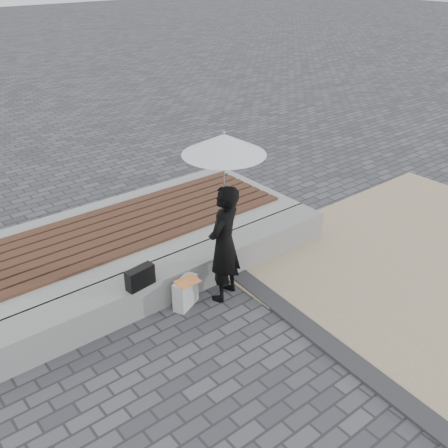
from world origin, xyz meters
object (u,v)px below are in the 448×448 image
Objects in this scene: handbag at (140,277)px; woman at (224,244)px; canvas_tote at (185,293)px; parasol at (224,144)px; seating_ledge at (172,279)px.

woman is at bearing -24.44° from handbag.
woman is at bearing -38.49° from canvas_tote.
woman is 3.97× the size of canvas_tote.
parasol is at bearing -24.44° from handbag.
canvas_tote is at bearing 165.69° from parasol.
parasol is (-0.00, 0.00, 1.22)m from woman.
handbag is at bearing 163.21° from parasol.
woman is 1.04m from handbag.
seating_ledge is at bearing 9.96° from handbag.
woman is at bearing 0.00° from parasol.
parasol is 1.76m from handbag.
seating_ledge is 0.34m from canvas_tote.
parasol is 3.40× the size of handbag.
parasol reaches higher than seating_ledge.
woman is 1.25× the size of parasol.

